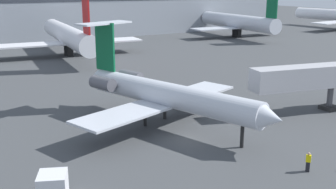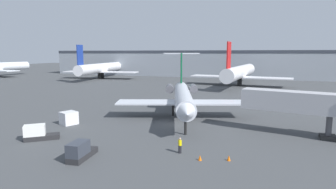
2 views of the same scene
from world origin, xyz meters
name	(u,v)px [view 2 (image 2 of 2)]	position (x,y,z in m)	size (l,w,h in m)	color
ground_plane	(175,125)	(0.00, 0.00, -0.05)	(400.00, 400.00, 0.10)	#424447
regional_jet	(183,96)	(-0.31, 5.09, 3.59)	(21.87, 25.69, 10.52)	silver
jet_bridge	(311,104)	(17.93, 0.07, 4.27)	(15.25, 5.83, 5.95)	#ADADB2
ground_crew_marshaller	(180,145)	(4.21, -11.13, 0.86)	(0.45, 0.48, 1.69)	black
baggage_tug_lead	(80,151)	(-4.63, -16.20, 0.84)	(1.83, 4.13, 1.90)	#262628
baggage_tug_trailing	(38,133)	(-13.49, -12.57, 0.84)	(3.99, 3.60, 1.90)	#262628
cargo_container_uld	(69,118)	(-14.96, -5.04, 0.94)	(2.66, 2.74, 1.89)	silver
traffic_cone_near	(200,158)	(6.69, -12.44, 0.28)	(0.36, 0.36, 0.55)	orange
traffic_cone_mid	(229,158)	(9.40, -11.55, 0.28)	(0.36, 0.36, 0.55)	orange
terminal_building	(238,63)	(0.00, 91.19, 5.77)	(175.06, 25.82, 11.51)	#8C939E
parked_airliner_west_mid	(100,68)	(-51.59, 60.11, 4.23)	(30.99, 36.44, 13.26)	white
parked_airliner_centre	(240,72)	(4.20, 53.84, 4.31)	(31.99, 37.81, 13.42)	white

